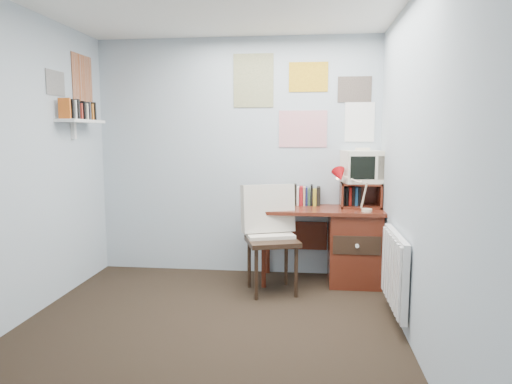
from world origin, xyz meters
TOP-DOWN VIEW (x-y plane):
  - ground at (0.00, 0.00)m, footprint 3.50×3.50m
  - back_wall at (0.00, 1.75)m, footprint 3.00×0.02m
  - right_wall at (1.50, 0.00)m, footprint 0.02×3.50m
  - desk at (1.17, 1.48)m, footprint 1.20×0.55m
  - desk_chair at (0.43, 1.11)m, footprint 0.63×0.61m
  - desk_lamp at (1.32, 1.32)m, footprint 0.30×0.27m
  - tv_riser at (1.29, 1.59)m, footprint 0.40×0.30m
  - crt_tv at (1.30, 1.61)m, footprint 0.43×0.40m
  - book_row at (0.66, 1.66)m, footprint 0.60×0.14m
  - radiator at (1.46, 0.55)m, footprint 0.09×0.80m
  - wall_shelf at (-1.40, 1.10)m, footprint 0.20×0.62m
  - posters_back at (0.70, 1.74)m, footprint 1.20×0.01m
  - posters_left at (-1.49, 1.10)m, footprint 0.01×0.70m

SIDE VIEW (x-z plane):
  - ground at x=0.00m, z-range 0.00..0.00m
  - desk at x=1.17m, z-range 0.03..0.79m
  - radiator at x=1.46m, z-range 0.12..0.72m
  - desk_chair at x=0.43m, z-range 0.00..0.99m
  - book_row at x=0.66m, z-range 0.76..0.98m
  - tv_riser at x=1.29m, z-range 0.76..1.01m
  - desk_lamp at x=1.32m, z-range 0.76..1.12m
  - crt_tv at x=1.30m, z-range 1.01..1.36m
  - back_wall at x=0.00m, z-range 0.00..2.50m
  - right_wall at x=1.50m, z-range 0.00..2.50m
  - wall_shelf at x=-1.40m, z-range 1.50..1.74m
  - posters_back at x=0.70m, z-range 1.40..2.30m
  - posters_left at x=-1.49m, z-range 1.70..2.30m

